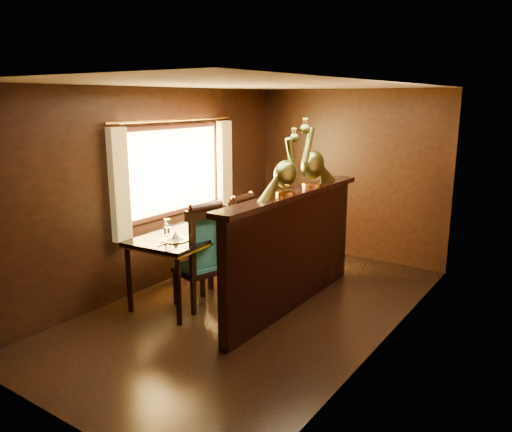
# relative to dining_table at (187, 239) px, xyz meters

# --- Properties ---
(ground) EXTENTS (5.00, 5.00, 0.00)m
(ground) POSITION_rel_dining_table_xyz_m (0.83, 0.19, -0.75)
(ground) COLOR black
(ground) RESTS_ON ground
(room_shell) EXTENTS (3.04, 5.04, 2.52)m
(room_shell) POSITION_rel_dining_table_xyz_m (0.75, 0.21, 0.84)
(room_shell) COLOR black
(room_shell) RESTS_ON ground
(partition) EXTENTS (0.26, 2.70, 1.36)m
(partition) POSITION_rel_dining_table_xyz_m (1.15, 0.49, -0.03)
(partition) COLOR black
(partition) RESTS_ON ground
(dining_table) EXTENTS (0.95, 1.45, 1.02)m
(dining_table) POSITION_rel_dining_table_xyz_m (0.00, 0.00, 0.00)
(dining_table) COLOR black
(dining_table) RESTS_ON ground
(chair_left) EXTENTS (0.57, 0.58, 1.27)m
(chair_left) POSITION_rel_dining_table_xyz_m (0.34, -0.12, -0.09)
(chair_left) COLOR black
(chair_left) RESTS_ON ground
(chair_right) EXTENTS (0.45, 0.50, 1.25)m
(chair_right) POSITION_rel_dining_table_xyz_m (0.32, 0.58, -0.10)
(chair_right) COLOR black
(chair_right) RESTS_ON ground
(peacock_left) EXTENTS (0.22, 0.59, 0.70)m
(peacock_left) POSITION_rel_dining_table_xyz_m (1.16, 0.30, 0.96)
(peacock_left) COLOR #1A502E
(peacock_left) RESTS_ON partition
(peacock_right) EXTENTS (0.25, 0.67, 0.79)m
(peacock_right) POSITION_rel_dining_table_xyz_m (1.16, 0.91, 1.01)
(peacock_right) COLOR #1A502E
(peacock_right) RESTS_ON partition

